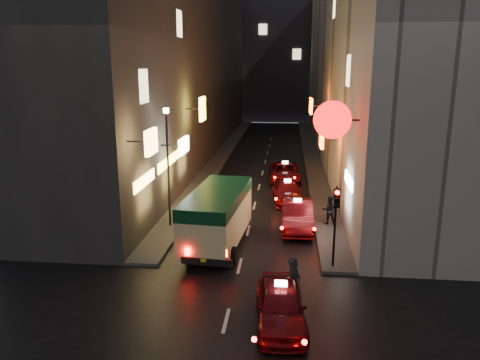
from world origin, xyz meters
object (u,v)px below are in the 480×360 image
(pedestrian_crossing, at_px, (294,279))
(traffic_light, at_px, (336,210))
(minibus, at_px, (217,212))
(taxi_near, at_px, (281,302))
(lamp_post, at_px, (168,160))

(pedestrian_crossing, distance_m, traffic_light, 4.03)
(minibus, distance_m, traffic_light, 5.81)
(taxi_near, relative_size, traffic_light, 1.49)
(traffic_light, distance_m, lamp_post, 9.42)
(taxi_near, relative_size, lamp_post, 0.84)
(traffic_light, height_order, lamp_post, lamp_post)
(pedestrian_crossing, relative_size, traffic_light, 0.61)
(minibus, relative_size, pedestrian_crossing, 3.07)
(traffic_light, bearing_deg, minibus, 157.17)
(pedestrian_crossing, height_order, traffic_light, traffic_light)
(pedestrian_crossing, bearing_deg, minibus, 54.35)
(traffic_light, bearing_deg, pedestrian_crossing, -117.62)
(pedestrian_crossing, distance_m, lamp_post, 10.49)
(taxi_near, bearing_deg, traffic_light, 64.23)
(minibus, bearing_deg, lamp_post, 141.71)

